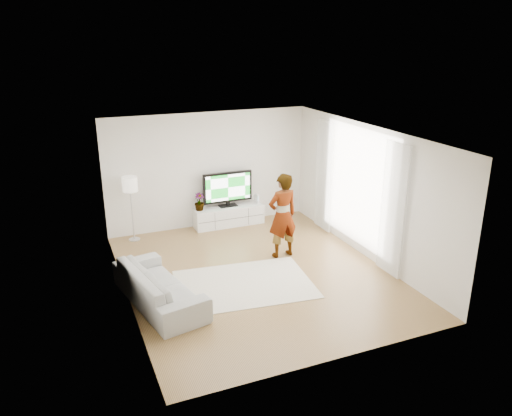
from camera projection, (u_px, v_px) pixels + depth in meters
name	position (u px, v px, depth m)	size (l,w,h in m)	color
floor	(256.00, 274.00, 9.92)	(6.00, 6.00, 0.00)	#A57F4A
ceiling	(256.00, 134.00, 9.00)	(6.00, 6.00, 0.00)	white
wall_left	(122.00, 226.00, 8.56)	(0.02, 6.00, 2.80)	silver
wall_right	(367.00, 192.00, 10.37)	(0.02, 6.00, 2.80)	silver
wall_back	(209.00, 170.00, 12.08)	(5.00, 0.02, 2.80)	silver
wall_front	(340.00, 273.00, 6.85)	(5.00, 0.02, 2.80)	silver
window	(358.00, 186.00, 10.61)	(0.01, 2.60, 2.50)	white
curtain_near	(393.00, 210.00, 9.48)	(0.04, 0.70, 2.60)	white
curtain_far	(324.00, 176.00, 11.74)	(0.04, 0.70, 2.60)	white
media_console	(229.00, 216.00, 12.40)	(1.74, 0.49, 0.49)	white
television	(228.00, 188.00, 12.19)	(1.24, 0.24, 0.87)	black
game_console	(257.00, 198.00, 12.56)	(0.09, 0.17, 0.22)	white
potted_plant	(199.00, 202.00, 11.98)	(0.24, 0.24, 0.43)	#3F7238
rug	(244.00, 284.00, 9.50)	(2.53, 1.82, 0.01)	beige
player	(283.00, 216.00, 10.43)	(0.66, 0.44, 1.82)	#334772
sofa	(159.00, 286.00, 8.76)	(2.27, 0.89, 0.66)	#AAA9A5
floor_lamp	(130.00, 187.00, 11.15)	(0.34, 0.34, 1.51)	silver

